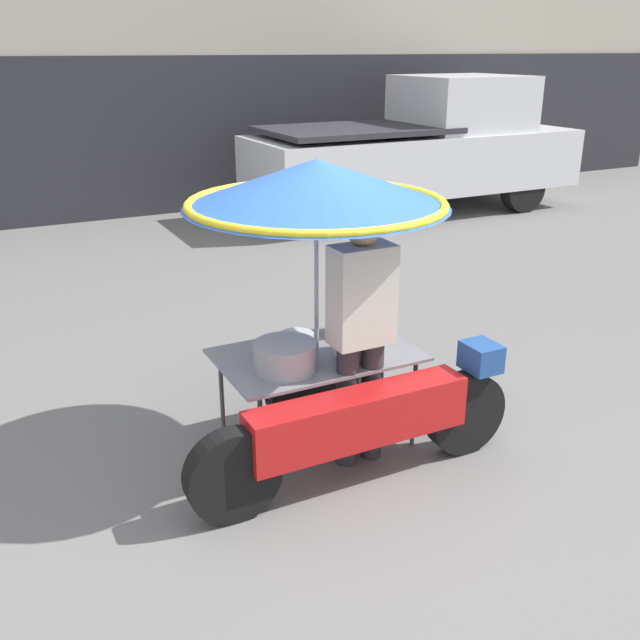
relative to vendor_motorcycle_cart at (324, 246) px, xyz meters
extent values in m
plane|color=slate|center=(-0.01, -0.50, -1.39)|extent=(36.00, 36.00, 0.00)
cube|color=#B2A893|center=(-0.01, 8.59, 0.66)|extent=(28.00, 2.00, 4.11)
cube|color=#28282D|center=(-0.01, 7.56, -0.19)|extent=(23.80, 0.06, 2.40)
cylinder|color=black|center=(0.80, -0.47, -1.11)|extent=(0.56, 0.14, 0.56)
cylinder|color=black|center=(-0.81, -0.47, -1.11)|extent=(0.56, 0.14, 0.56)
cube|color=red|center=(-0.01, -0.47, -0.95)|extent=(1.42, 0.24, 0.32)
cube|color=#234C93|center=(0.89, -0.47, -0.73)|extent=(0.20, 0.24, 0.18)
cylinder|color=black|center=(-0.01, 0.34, -1.14)|extent=(0.50, 0.14, 0.50)
cylinder|color=#515156|center=(0.54, -0.26, -1.08)|extent=(0.03, 0.03, 0.62)
cylinder|color=#515156|center=(0.54, 0.44, -1.08)|extent=(0.03, 0.03, 0.62)
cylinder|color=#515156|center=(-0.55, -0.26, -1.08)|extent=(0.03, 0.03, 0.62)
cylinder|color=#515156|center=(-0.55, 0.44, -1.08)|extent=(0.03, 0.03, 0.62)
cube|color=gray|center=(-0.01, 0.09, -0.76)|extent=(1.28, 0.82, 0.02)
cylinder|color=#B2B2B7|center=(-0.01, 0.09, -0.26)|extent=(0.03, 0.03, 0.97)
cone|color=blue|center=(-0.01, 0.09, 0.37)|extent=(1.62, 1.62, 0.28)
torus|color=yellow|center=(-0.01, 0.09, 0.24)|extent=(1.59, 1.59, 0.05)
cylinder|color=#939399|center=(-0.29, -0.05, -0.65)|extent=(0.39, 0.39, 0.18)
cylinder|color=silver|center=(0.22, -0.03, -0.65)|extent=(0.29, 0.29, 0.19)
cylinder|color=silver|center=(-0.07, 0.25, -0.70)|extent=(0.23, 0.23, 0.09)
cylinder|color=red|center=(0.35, 0.32, -0.63)|extent=(0.21, 0.21, 0.23)
cylinder|color=#2D2D33|center=(0.04, -0.25, -0.98)|extent=(0.14, 0.14, 0.82)
cylinder|color=#2D2D33|center=(0.22, -0.25, -0.98)|extent=(0.14, 0.14, 0.82)
cube|color=beige|center=(0.13, -0.25, -0.26)|extent=(0.38, 0.22, 0.61)
sphere|color=#A87A5B|center=(0.13, -0.25, 0.16)|extent=(0.22, 0.22, 0.22)
cylinder|color=black|center=(6.24, 5.06, -1.02)|extent=(0.75, 0.24, 0.75)
cylinder|color=black|center=(6.24, 6.63, -1.02)|extent=(0.75, 0.24, 0.75)
cylinder|color=black|center=(3.03, 5.06, -1.02)|extent=(0.75, 0.24, 0.75)
cylinder|color=black|center=(3.03, 6.63, -1.02)|extent=(0.75, 0.24, 0.75)
cube|color=silver|center=(4.63, 5.84, -0.57)|extent=(5.35, 1.84, 0.89)
cube|color=silver|center=(5.49, 5.84, 0.29)|extent=(1.82, 1.70, 0.84)
cube|color=#2D2D33|center=(3.56, 5.84, -0.03)|extent=(2.78, 1.77, 0.08)
camera|label=1|loc=(-1.92, -3.72, 1.12)|focal=40.00mm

